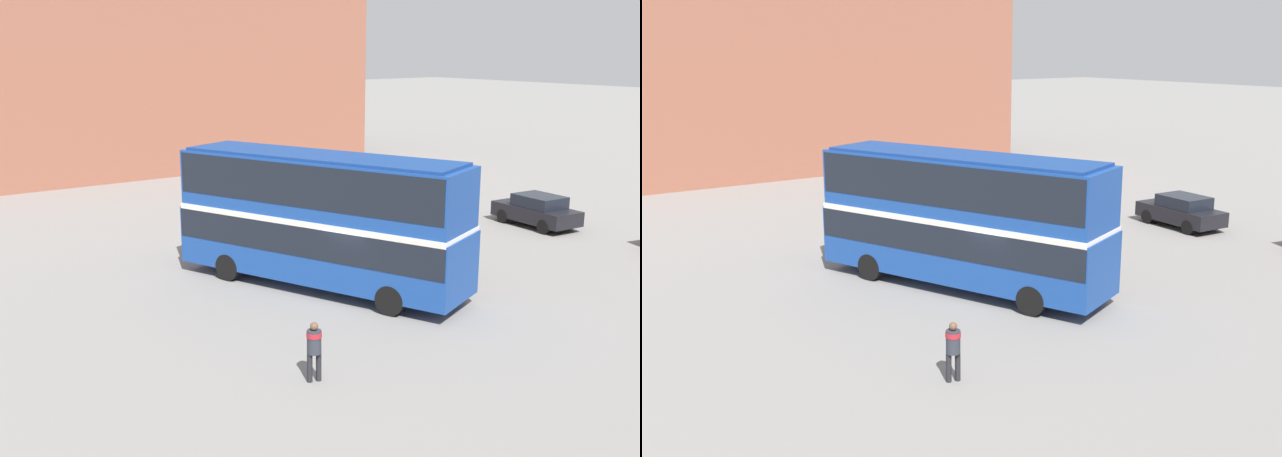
# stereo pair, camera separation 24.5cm
# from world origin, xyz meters

# --- Properties ---
(ground_plane) EXTENTS (240.00, 240.00, 0.00)m
(ground_plane) POSITION_xyz_m (0.00, 0.00, 0.00)
(ground_plane) COLOR gray
(building_row_left) EXTENTS (10.98, 31.05, 13.51)m
(building_row_left) POSITION_xyz_m (-30.09, 4.98, 6.76)
(building_row_left) COLOR #935642
(building_row_left) RESTS_ON ground_plane
(double_decker_bus) EXTENTS (10.67, 6.19, 4.62)m
(double_decker_bus) POSITION_xyz_m (-1.58, -0.27, 2.63)
(double_decker_bus) COLOR #194293
(double_decker_bus) RESTS_ON ground_plane
(pedestrian_foreground) EXTENTS (0.48, 0.48, 1.56)m
(pedestrian_foreground) POSITION_xyz_m (4.42, -4.73, 0.95)
(pedestrian_foreground) COLOR #232328
(pedestrian_foreground) RESTS_ON ground_plane
(parked_car_kerb_far) EXTENTS (4.14, 2.08, 1.48)m
(parked_car_kerb_far) POSITION_xyz_m (-2.97, 12.96, 0.75)
(parked_car_kerb_far) COLOR black
(parked_car_kerb_far) RESTS_ON ground_plane
(no_entry_sign) EXTENTS (0.58, 0.08, 2.33)m
(no_entry_sign) POSITION_xyz_m (-7.96, -1.22, 1.55)
(no_entry_sign) COLOR gray
(no_entry_sign) RESTS_ON ground_plane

